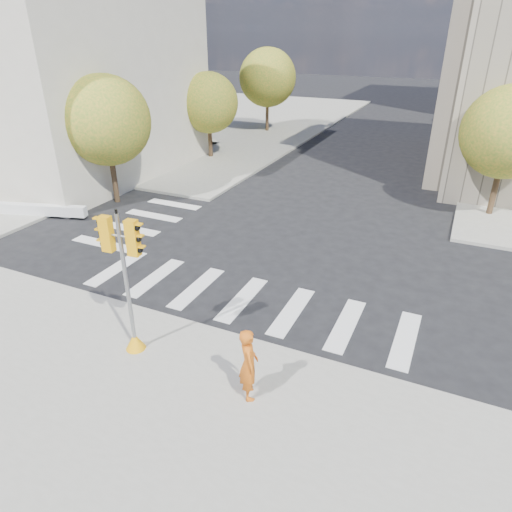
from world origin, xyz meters
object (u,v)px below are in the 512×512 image
(lamp_far, at_px, (510,82))
(planter_wall, at_px, (27,209))
(traffic_signal, at_px, (128,295))
(photographer, at_px, (249,364))

(lamp_far, xyz_separation_m, planter_wall, (-21.00, -27.55, -4.18))
(traffic_signal, relative_size, planter_wall, 0.70)
(traffic_signal, bearing_deg, planter_wall, 146.00)
(lamp_far, relative_size, planter_wall, 1.35)
(lamp_far, bearing_deg, traffic_signal, -105.81)
(lamp_far, relative_size, traffic_signal, 1.93)
(lamp_far, bearing_deg, planter_wall, -127.31)
(photographer, bearing_deg, traffic_signal, 51.16)
(lamp_far, bearing_deg, photographer, -99.75)
(traffic_signal, relative_size, photographer, 2.17)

